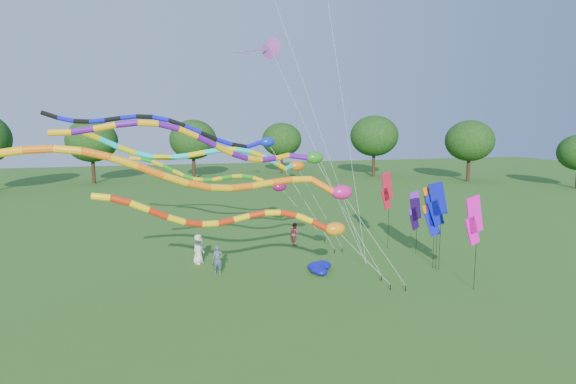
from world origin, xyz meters
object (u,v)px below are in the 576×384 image
object	(u,v)px
tube_kite_red	(256,220)
person_c	(295,234)
blue_nylon_heap	(320,267)
tube_kite_orange	(234,179)
person_a	(198,249)
person_b	(218,260)

from	to	relation	value
tube_kite_red	person_c	xyz separation A→B (m)	(4.79, 9.69, -3.10)
blue_nylon_heap	tube_kite_orange	bearing A→B (deg)	-139.33
blue_nylon_heap	person_a	size ratio (longest dim) A/B	1.11
tube_kite_orange	person_c	bearing A→B (deg)	57.28
tube_kite_orange	person_c	distance (m)	13.50
blue_nylon_heap	person_b	distance (m)	5.69
tube_kite_red	tube_kite_orange	size ratio (longest dim) A/B	0.80
tube_kite_red	person_b	world-z (taller)	tube_kite_red
tube_kite_orange	person_b	bearing A→B (deg)	85.53
person_b	person_c	xyz separation A→B (m)	(5.96, 5.08, -0.06)
person_a	person_b	size ratio (longest dim) A/B	1.06
tube_kite_orange	person_a	bearing A→B (deg)	91.22
tube_kite_orange	person_b	world-z (taller)	tube_kite_orange
tube_kite_red	person_b	size ratio (longest dim) A/B	8.10
person_a	person_b	bearing A→B (deg)	-121.53
blue_nylon_heap	person_c	distance (m)	6.15
tube_kite_orange	person_b	distance (m)	7.75
tube_kite_orange	person_c	size ratio (longest dim) A/B	10.94
person_b	person_a	bearing A→B (deg)	131.97
person_b	person_c	distance (m)	7.83
tube_kite_red	person_b	distance (m)	5.64
blue_nylon_heap	tube_kite_red	bearing A→B (deg)	-140.92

